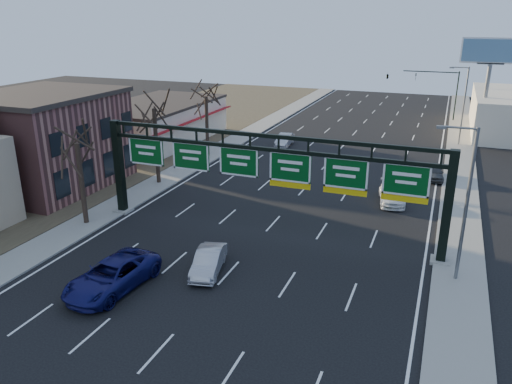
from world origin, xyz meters
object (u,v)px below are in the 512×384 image
at_px(car_silver_sedan, 209,261).
at_px(car_white_wagon, 392,194).
at_px(sign_gantry, 266,171).
at_px(car_blue_suv, 112,276).

height_order(car_silver_sedan, car_white_wagon, car_silver_sedan).
height_order(sign_gantry, car_white_wagon, sign_gantry).
distance_m(car_blue_suv, car_white_wagon, 23.53).
height_order(car_blue_suv, car_silver_sedan, car_blue_suv).
relative_size(car_blue_suv, car_silver_sedan, 1.44).
xyz_separation_m(car_silver_sedan, car_white_wagon, (8.72, 16.01, -0.00)).
xyz_separation_m(car_blue_suv, car_silver_sedan, (4.10, 3.71, -0.15)).
relative_size(car_silver_sedan, car_white_wagon, 0.88).
xyz_separation_m(sign_gantry, car_silver_sedan, (-1.33, -6.29, -3.94)).
height_order(sign_gantry, car_silver_sedan, sign_gantry).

